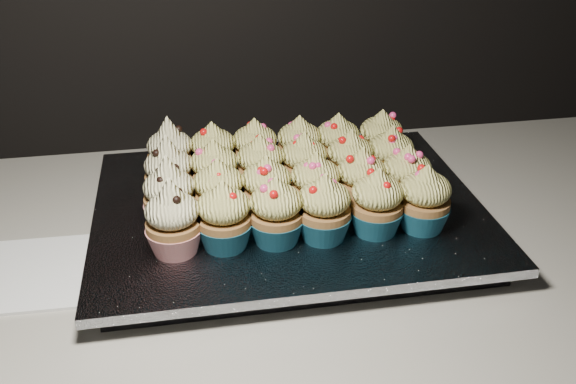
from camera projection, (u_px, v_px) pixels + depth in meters
name	position (u px, v px, depth m)	size (l,w,h in m)	color
worktop	(465.00, 231.00, 0.86)	(2.44, 0.64, 0.04)	beige
napkin	(33.00, 273.00, 0.74)	(0.15, 0.15, 0.00)	white
baking_tray	(288.00, 218.00, 0.83)	(0.45, 0.34, 0.02)	black
foil_lining	(288.00, 207.00, 0.83)	(0.49, 0.38, 0.01)	silver
cupcake_0	(173.00, 221.00, 0.71)	(0.06, 0.06, 0.10)	red
cupcake_1	(224.00, 217.00, 0.72)	(0.06, 0.06, 0.08)	#16546C
cupcake_2	(276.00, 213.00, 0.73)	(0.06, 0.06, 0.08)	#16546C
cupcake_3	(324.00, 210.00, 0.73)	(0.06, 0.06, 0.08)	#16546C
cupcake_4	(377.00, 204.00, 0.74)	(0.06, 0.06, 0.08)	#16546C
cupcake_5	(424.00, 200.00, 0.75)	(0.06, 0.06, 0.08)	#16546C
cupcake_6	(170.00, 196.00, 0.76)	(0.06, 0.06, 0.10)	red
cupcake_7	(219.00, 193.00, 0.77)	(0.06, 0.06, 0.08)	#16546C
cupcake_8	(267.00, 190.00, 0.77)	(0.06, 0.06, 0.08)	#16546C
cupcake_9	(315.00, 186.00, 0.78)	(0.06, 0.06, 0.08)	#16546C
cupcake_10	(361.00, 182.00, 0.79)	(0.06, 0.06, 0.08)	#16546C
cupcake_11	(406.00, 178.00, 0.80)	(0.06, 0.06, 0.08)	#16546C
cupcake_12	(169.00, 174.00, 0.81)	(0.06, 0.06, 0.10)	red
cupcake_13	(215.00, 172.00, 0.81)	(0.06, 0.06, 0.08)	#16546C
cupcake_14	(261.00, 167.00, 0.83)	(0.06, 0.06, 0.08)	#16546C
cupcake_15	(304.00, 164.00, 0.83)	(0.06, 0.06, 0.08)	#16546C
cupcake_16	(350.00, 162.00, 0.84)	(0.06, 0.06, 0.08)	#16546C
cupcake_17	(390.00, 158.00, 0.85)	(0.06, 0.06, 0.08)	#16546C
cupcake_18	(170.00, 154.00, 0.86)	(0.06, 0.06, 0.10)	red
cupcake_19	(213.00, 154.00, 0.86)	(0.06, 0.06, 0.08)	#16546C
cupcake_20	(255.00, 150.00, 0.87)	(0.06, 0.06, 0.08)	#16546C
cupcake_21	(299.00, 147.00, 0.88)	(0.06, 0.06, 0.08)	#16546C
cupcake_22	(337.00, 144.00, 0.89)	(0.06, 0.06, 0.08)	#16546C
cupcake_23	(381.00, 140.00, 0.90)	(0.06, 0.06, 0.08)	#16546C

